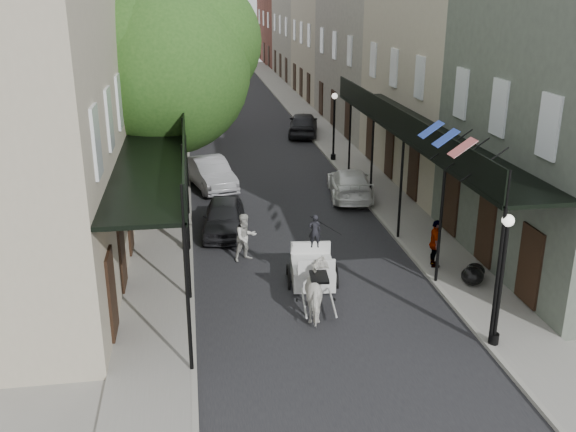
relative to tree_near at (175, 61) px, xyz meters
name	(u,v)px	position (x,y,z in m)	size (l,w,h in m)	color
ground	(330,323)	(4.20, -10.18, -6.49)	(140.00, 140.00, 0.00)	gray
road	(257,156)	(4.20, 9.82, -6.48)	(8.00, 90.00, 0.01)	black
sidewalk_left	(170,158)	(-0.80, 9.82, -6.43)	(2.20, 90.00, 0.12)	gray
sidewalk_right	(341,151)	(9.20, 9.82, -6.43)	(2.20, 90.00, 0.12)	gray
building_row_left	(114,50)	(-4.40, 19.82, -1.24)	(5.00, 80.00, 10.50)	#AA9F88
building_row_right	(360,46)	(12.80, 19.82, -1.24)	(5.00, 80.00, 10.50)	gray
gallery_left	(161,139)	(-0.59, -3.20, -2.44)	(2.20, 18.05, 4.88)	black
gallery_right	(416,131)	(8.99, -3.20, -2.44)	(2.20, 18.05, 4.88)	black
tree_near	(175,61)	(0.00, 0.00, 0.00)	(7.31, 6.80, 9.63)	#382619
tree_far	(178,47)	(-0.05, 14.00, -0.65)	(6.45, 6.00, 8.61)	#382619
lamppost_right_near	(501,279)	(8.30, -12.18, -4.44)	(0.32, 0.32, 3.71)	black
lamppost_left	(184,199)	(0.10, -4.18, -4.44)	(0.32, 0.32, 3.71)	black
lamppost_right_far	(334,126)	(8.30, 7.82, -4.44)	(0.32, 0.32, 3.71)	black
horse	(319,291)	(3.98, -9.66, -5.70)	(0.85, 1.87, 1.58)	white
carriage	(312,251)	(4.22, -7.21, -5.46)	(1.77, 2.44, 2.64)	black
pedestrian_walking	(245,237)	(2.20, -5.23, -5.62)	(0.84, 0.66, 1.74)	beige
pedestrian_sidewalk_left	(155,139)	(-1.60, 10.92, -5.55)	(1.06, 0.61, 1.64)	gray
pedestrian_sidewalk_right	(435,243)	(8.56, -7.03, -5.53)	(0.99, 0.41, 1.69)	gray
car_left_near	(224,217)	(1.60, -2.39, -5.82)	(1.57, 3.91, 1.33)	black
car_left_mid	(211,173)	(1.31, 3.82, -5.76)	(1.54, 4.42, 1.46)	#9D9CA2
car_left_far	(192,108)	(0.60, 21.94, -5.77)	(2.38, 5.16, 1.43)	black
car_right_near	(350,183)	(7.64, 1.36, -5.82)	(1.86, 4.58, 1.33)	white
car_right_far	(303,124)	(7.80, 14.72, -5.71)	(1.84, 4.57, 1.56)	black
trash_bags	(473,274)	(9.37, -8.44, -6.08)	(0.98, 1.13, 0.62)	black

